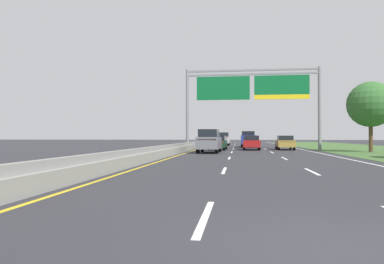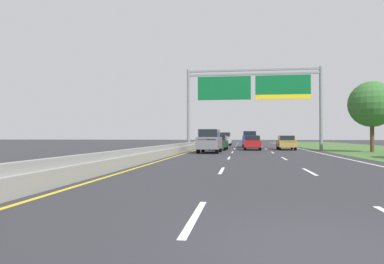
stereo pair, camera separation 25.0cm
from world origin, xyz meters
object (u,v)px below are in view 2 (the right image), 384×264
at_px(car_gold_right_lane_sedan, 286,142).
at_px(car_red_centre_lane_sedan, 252,142).
at_px(car_grey_left_lane_suv, 210,141).
at_px(roadside_tree_mid, 372,104).
at_px(overhead_sign_gantry, 253,91).
at_px(pickup_truck_blue, 250,139).
at_px(car_darkgreen_left_lane_sedan, 219,142).
at_px(car_silver_left_lane_suv, 225,139).

xyz_separation_m(car_gold_right_lane_sedan, car_red_centre_lane_sedan, (-3.70, -0.88, 0.00)).
bearing_deg(car_grey_left_lane_suv, roadside_tree_mid, -76.77).
height_order(car_red_centre_lane_sedan, roadside_tree_mid, roadside_tree_mid).
xyz_separation_m(car_gold_right_lane_sedan, roadside_tree_mid, (7.21, -5.20, 3.67)).
bearing_deg(car_gold_right_lane_sedan, car_red_centre_lane_sedan, 104.20).
relative_size(overhead_sign_gantry, car_grey_left_lane_suv, 3.18).
bearing_deg(car_grey_left_lane_suv, overhead_sign_gantry, -25.03).
relative_size(pickup_truck_blue, car_grey_left_lane_suv, 1.14).
distance_m(overhead_sign_gantry, car_darkgreen_left_lane_sedan, 7.00).
distance_m(pickup_truck_blue, car_grey_left_lane_suv, 17.95).
relative_size(car_gold_right_lane_sedan, roadside_tree_mid, 0.67).
relative_size(car_silver_left_lane_suv, roadside_tree_mid, 0.71).
height_order(car_silver_left_lane_suv, roadside_tree_mid, roadside_tree_mid).
xyz_separation_m(overhead_sign_gantry, car_darkgreen_left_lane_sedan, (-3.78, -1.37, -5.73)).
height_order(pickup_truck_blue, car_red_centre_lane_sedan, pickup_truck_blue).
bearing_deg(roadside_tree_mid, car_silver_left_lane_suv, 122.84).
bearing_deg(overhead_sign_gantry, pickup_truck_blue, 91.13).
distance_m(pickup_truck_blue, car_gold_right_lane_sedan, 9.89).
relative_size(pickup_truck_blue, car_gold_right_lane_sedan, 1.22).
bearing_deg(overhead_sign_gantry, car_silver_left_lane_suv, 102.58).
xyz_separation_m(overhead_sign_gantry, car_grey_left_lane_suv, (-4.15, -8.39, -5.45)).
height_order(car_silver_left_lane_suv, car_darkgreen_left_lane_sedan, car_silver_left_lane_suv).
xyz_separation_m(car_gold_right_lane_sedan, car_grey_left_lane_suv, (-7.74, -8.36, 0.28)).
bearing_deg(car_darkgreen_left_lane_sedan, car_grey_left_lane_suv, 178.64).
distance_m(pickup_truck_blue, car_silver_left_lane_suv, 9.27).
height_order(overhead_sign_gantry, car_gold_right_lane_sedan, overhead_sign_gantry).
xyz_separation_m(car_grey_left_lane_suv, car_darkgreen_left_lane_sedan, (0.38, 7.02, -0.28)).
xyz_separation_m(overhead_sign_gantry, car_red_centre_lane_sedan, (-0.10, -0.91, -5.73)).
xyz_separation_m(car_silver_left_lane_suv, car_darkgreen_left_lane_sedan, (0.15, -18.96, -0.28)).
relative_size(overhead_sign_gantry, car_darkgreen_left_lane_sedan, 3.38).
height_order(overhead_sign_gantry, roadside_tree_mid, overhead_sign_gantry).
height_order(overhead_sign_gantry, car_darkgreen_left_lane_sedan, overhead_sign_gantry).
relative_size(car_gold_right_lane_sedan, car_silver_left_lane_suv, 0.93).
distance_m(car_silver_left_lane_suv, roadside_tree_mid, 27.37).
distance_m(overhead_sign_gantry, roadside_tree_mid, 12.18).
height_order(pickup_truck_blue, car_silver_left_lane_suv, pickup_truck_blue).
distance_m(car_grey_left_lane_suv, car_darkgreen_left_lane_sedan, 7.03).
bearing_deg(overhead_sign_gantry, car_grey_left_lane_suv, -116.33).
distance_m(overhead_sign_gantry, car_silver_left_lane_suv, 18.83).
distance_m(car_gold_right_lane_sedan, car_silver_left_lane_suv, 19.15).
height_order(pickup_truck_blue, roadside_tree_mid, roadside_tree_mid).
distance_m(car_red_centre_lane_sedan, roadside_tree_mid, 12.29).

